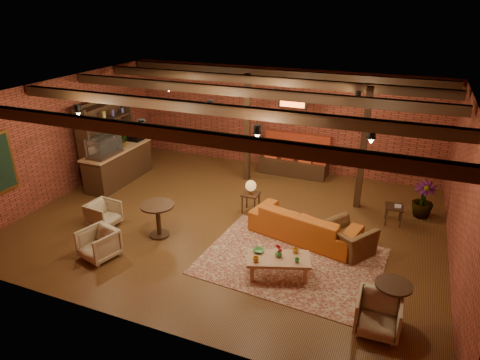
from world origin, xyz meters
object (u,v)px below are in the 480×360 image
at_px(round_table_left, 158,215).
at_px(armchair_far, 378,313).
at_px(armchair_a, 103,213).
at_px(side_table_lamp, 251,188).
at_px(coffee_table, 278,260).
at_px(plant_tall, 430,165).
at_px(sofa, 304,224).
at_px(armchair_right, 348,234).
at_px(armchair_b, 99,243).
at_px(round_table_right, 392,296).
at_px(side_table_book, 394,207).

distance_m(round_table_left, armchair_far, 5.23).
bearing_deg(armchair_a, side_table_lamp, -50.40).
xyz_separation_m(coffee_table, armchair_far, (2.01, -0.84, -0.01)).
bearing_deg(plant_tall, sofa, -139.17).
bearing_deg(armchair_a, round_table_left, -80.42).
bearing_deg(armchair_right, armchair_b, 58.10).
height_order(coffee_table, armchair_right, armchair_right).
xyz_separation_m(armchair_a, round_table_right, (6.73, -0.81, 0.15)).
relative_size(sofa, side_table_lamp, 2.84).
bearing_deg(coffee_table, armchair_a, 175.58).
distance_m(armchair_b, round_table_right, 5.94).
height_order(round_table_left, side_table_book, round_table_left).
bearing_deg(plant_tall, armchair_a, -154.27).
height_order(armchair_a, round_table_right, round_table_right).
distance_m(armchair_right, plant_tall, 2.99).
height_order(coffee_table, plant_tall, plant_tall).
height_order(side_table_lamp, armchair_b, side_table_lamp).
bearing_deg(sofa, armchair_far, 140.06).
bearing_deg(side_table_book, plant_tall, 45.57).
height_order(side_table_lamp, armchair_a, side_table_lamp).
xyz_separation_m(sofa, armchair_a, (-4.67, -1.29, -0.03)).
bearing_deg(coffee_table, side_table_lamp, 121.99).
bearing_deg(armchair_far, armchair_right, 110.19).
xyz_separation_m(round_table_left, armchair_far, (5.06, -1.29, -0.18)).
bearing_deg(armchair_b, armchair_a, 140.30).
bearing_deg(side_table_lamp, round_table_left, -128.56).
bearing_deg(armchair_far, armchair_b, 178.55).
bearing_deg(plant_tall, armchair_right, -121.79).
relative_size(side_table_lamp, armchair_b, 1.23).
distance_m(side_table_lamp, armchair_a, 3.69).
bearing_deg(coffee_table, armchair_right, 51.13).
distance_m(side_table_lamp, armchair_right, 2.82).
distance_m(armchair_right, side_table_book, 1.94).
distance_m(round_table_right, armchair_far, 0.44).
bearing_deg(side_table_lamp, armchair_b, -124.96).
bearing_deg(plant_tall, side_table_book, -134.43).
bearing_deg(armchair_right, round_table_left, 46.48).
xyz_separation_m(armchair_b, side_table_book, (5.72, 3.97, 0.08)).
distance_m(round_table_left, armchair_b, 1.46).
relative_size(armchair_right, plant_tall, 0.36).
relative_size(round_table_left, armchair_a, 1.19).
bearing_deg(sofa, side_table_lamp, -12.29).
xyz_separation_m(sofa, side_table_lamp, (-1.61, 0.75, 0.31)).
relative_size(armchair_b, side_table_book, 1.45).
bearing_deg(side_table_book, side_table_lamp, -167.73).
bearing_deg(sofa, armchair_a, 28.20).
distance_m(sofa, armchair_right, 1.05).
xyz_separation_m(coffee_table, round_table_left, (-3.05, 0.45, 0.17)).
relative_size(coffee_table, plant_tall, 0.49).
relative_size(coffee_table, armchair_far, 1.87).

